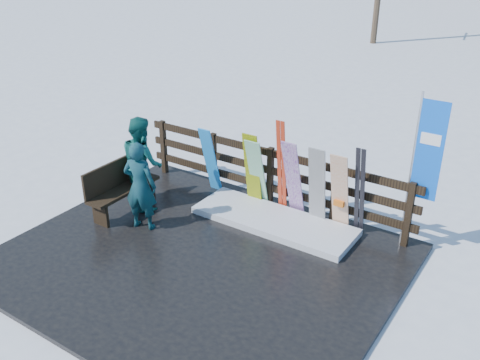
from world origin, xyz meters
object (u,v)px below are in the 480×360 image
Objects in this scene: snowboard_0 at (210,160)px; person_back at (142,162)px; bench at (121,185)px; snowboard_5 at (340,193)px; rental_flag at (425,156)px; snowboard_3 at (293,179)px; snowboard_4 at (317,187)px; snowboard_2 at (252,170)px; person_front at (140,186)px; snowboard_1 at (257,173)px.

snowboard_0 is 0.82× the size of person_back.
snowboard_5 reaches higher than bench.
rental_flag is at bearing 20.12° from bench.
snowboard_5 is at bearing -0.00° from snowboard_3.
snowboard_5 reaches higher than snowboard_4.
bench is at bearing -151.29° from snowboard_3.
snowboard_2 is at bearing 180.00° from snowboard_4.
bench is 3.54m from snowboard_4.
person_back is (-1.71, -1.08, 0.14)m from snowboard_2.
snowboard_2 is at bearing 38.45° from bench.
snowboard_3 is at bearing -155.30° from person_front.
snowboard_0 is at bearing 180.00° from snowboard_5.
person_back is at bearing -157.08° from snowboard_3.
snowboard_0 is 0.89× the size of person_front.
snowboard_2 is 0.97× the size of snowboard_5.
snowboard_2 is at bearing 0.00° from snowboard_0.
snowboard_2 is 0.85× the size of person_back.
snowboard_5 is at bearing -0.00° from snowboard_1.
snowboard_5 reaches higher than snowboard_2.
bench is at bearing -159.88° from rental_flag.
bench is 2.49m from snowboard_1.
person_back is at bearing -124.71° from snowboard_0.
snowboard_1 is 0.93× the size of snowboard_5.
person_back is (-0.55, 0.65, 0.07)m from person_front.
rental_flag reaches higher than person_front.
snowboard_0 is at bearing -112.57° from person_front.
snowboard_4 is 0.98× the size of snowboard_5.
snowboard_0 is 1.05m from snowboard_1.
snowboard_5 is at bearing -167.37° from rental_flag.
bench is 1.05× the size of snowboard_0.
snowboard_0 reaches higher than bench.
snowboard_0 is 0.55× the size of rental_flag.
snowboard_2 is 0.85m from snowboard_3.
snowboard_1 is 0.10m from snowboard_2.
snowboard_5 is (0.42, 0.00, 0.00)m from snowboard_4.
snowboard_5 is (1.64, -0.00, 0.06)m from snowboard_1.
snowboard_3 is (0.85, 0.00, 0.04)m from snowboard_2.
snowboard_1 is at bearing -174.58° from rental_flag.
snowboard_2 is at bearing 180.00° from snowboard_5.
person_back is at bearing -162.56° from snowboard_5.
snowboard_2 is at bearing 180.00° from snowboard_3.
person_back is at bearing -149.05° from snowboard_1.
snowboard_4 reaches higher than snowboard_0.
snowboard_3 reaches higher than snowboard_2.
snowboard_1 is 1.64m from snowboard_5.
snowboard_1 is (1.98, 1.50, 0.17)m from bench.
rental_flag is (1.63, 0.27, 0.87)m from snowboard_4.
snowboard_1 is 0.54× the size of rental_flag.
snowboard_0 is at bearing 58.22° from bench.
bench is at bearing -33.78° from person_front.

